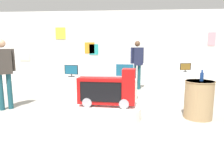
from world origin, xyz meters
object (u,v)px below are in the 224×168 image
display_pedestal_right_rear (185,80)px  tv_on_right_rear (185,67)px  display_pedestal_center_rear (72,86)px  shopper_browsing_near_truck (3,69)px  novelty_firetruck_tv (108,91)px  bottle_on_side_table (202,77)px  display_pedestal_left_rear (124,89)px  tv_on_left_rear (125,71)px  tv_on_center_rear (71,71)px  main_display_pedestal (107,112)px  side_table_round (199,99)px  shopper_browsing_rear (137,61)px

display_pedestal_right_rear → tv_on_right_rear: (-0.00, -0.00, 0.49)m
display_pedestal_center_rear → shopper_browsing_near_truck: 2.17m
novelty_firetruck_tv → bottle_on_side_table: (2.00, 0.16, 0.31)m
bottle_on_side_table → display_pedestal_right_rear: bearing=80.2°
novelty_firetruck_tv → display_pedestal_left_rear: 1.81m
tv_on_left_rear → tv_on_center_rear: size_ratio=1.22×
display_pedestal_right_rear → shopper_browsing_near_truck: size_ratio=0.44×
display_pedestal_center_rear → bottle_on_side_table: (3.37, -1.96, 0.62)m
novelty_firetruck_tv → display_pedestal_center_rear: (-1.37, 2.12, -0.31)m
main_display_pedestal → display_pedestal_left_rear: 1.79m
side_table_round → tv_on_left_rear: bearing=136.2°
main_display_pedestal → bottle_on_side_table: size_ratio=6.18×
tv_on_left_rear → bottle_on_side_table: size_ratio=2.29×
tv_on_left_rear → display_pedestal_left_rear: bearing=98.1°
novelty_firetruck_tv → side_table_round: size_ratio=1.50×
tv_on_center_rear → display_pedestal_right_rear: (4.00, 1.65, -0.51)m
display_pedestal_center_rear → shopper_browsing_rear: size_ratio=0.36×
tv_on_left_rear → display_pedestal_right_rear: bearing=41.4°
tv_on_left_rear → display_pedestal_right_rear: 3.10m
bottle_on_side_table → display_pedestal_left_rear: bearing=136.2°
tv_on_center_rear → display_pedestal_center_rear: bearing=101.4°
tv_on_right_rear → display_pedestal_right_rear: bearing=73.5°
tv_on_left_rear → shopper_browsing_rear: shopper_browsing_rear is taller
display_pedestal_center_rear → side_table_round: size_ratio=0.78×
tv_on_center_rear → tv_on_right_rear: size_ratio=1.05×
main_display_pedestal → side_table_round: size_ratio=1.81×
tv_on_right_rear → shopper_browsing_rear: (-1.86, -0.49, 0.24)m
tv_on_right_rear → side_table_round: tv_on_right_rear is taller
tv_on_right_rear → main_display_pedestal: bearing=-125.2°
main_display_pedestal → shopper_browsing_rear: shopper_browsing_rear is taller
main_display_pedestal → tv_on_left_rear: 1.92m
tv_on_center_rear → shopper_browsing_near_truck: (-1.23, -1.64, 0.21)m
side_table_round → bottle_on_side_table: bottle_on_side_table is taller
main_display_pedestal → bottle_on_side_table: bottle_on_side_table is taller
display_pedestal_center_rear → side_table_round: 3.88m
side_table_round → tv_on_center_rear: bearing=149.9°
display_pedestal_center_rear → shopper_browsing_rear: 2.53m
display_pedestal_left_rear → shopper_browsing_rear: bearing=74.3°
tv_on_center_rear → shopper_browsing_rear: (2.13, 1.16, 0.23)m
main_display_pedestal → tv_on_center_rear: size_ratio=3.29×
tv_on_right_rear → shopper_browsing_near_truck: (-5.23, -3.29, 0.22)m
main_display_pedestal → display_pedestal_right_rear: bearing=54.8°
display_pedestal_left_rear → tv_on_right_rear: bearing=41.3°
novelty_firetruck_tv → shopper_browsing_rear: bearing=77.0°
display_pedestal_center_rear → novelty_firetruck_tv: bearing=-57.1°
display_pedestal_center_rear → shopper_browsing_near_truck: (-1.23, -1.64, 0.71)m
tv_on_left_rear → shopper_browsing_near_truck: (-2.94, -1.27, 0.16)m
tv_on_center_rear → tv_on_right_rear: 4.32m
display_pedestal_center_rear → bottle_on_side_table: size_ratio=2.65×
tv_on_center_rear → display_pedestal_right_rear: bearing=22.5°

